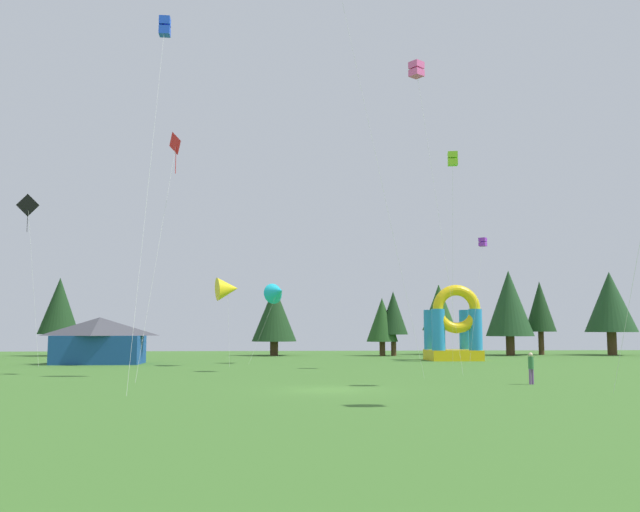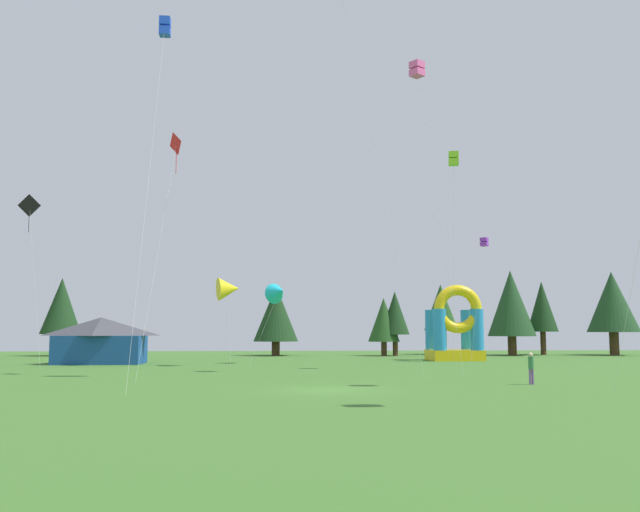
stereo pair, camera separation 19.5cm
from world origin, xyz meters
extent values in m
plane|color=#3D6B28|center=(0.00, 0.00, 0.00)|extent=(120.00, 120.00, 0.00)
cube|color=purple|center=(17.17, 29.68, 10.92)|extent=(0.90, 0.90, 0.36)
cube|color=purple|center=(17.17, 29.68, 11.36)|extent=(0.90, 0.90, 0.36)
cylinder|color=silver|center=(15.92, 28.04, 5.57)|extent=(2.51, 3.29, 11.14)
pyramid|color=red|center=(-9.16, 11.76, 15.16)|extent=(1.04, 1.18, 1.12)
cylinder|color=red|center=(-9.22, 11.71, 14.15)|extent=(0.04, 0.04, 1.97)
cylinder|color=silver|center=(-9.71, 8.44, 7.57)|extent=(0.99, 6.55, 15.14)
cone|color=yellow|center=(-6.35, 22.52, 6.18)|extent=(2.27, 2.31, 1.99)
cylinder|color=silver|center=(-6.20, 22.00, 3.09)|extent=(0.32, 1.06, 6.18)
cylinder|color=silver|center=(3.90, 8.11, 12.32)|extent=(5.01, 0.56, 24.64)
cube|color=#EA599E|center=(7.34, 12.95, 20.98)|extent=(1.15, 1.15, 0.48)
cube|color=#EA599E|center=(7.34, 12.95, 21.57)|extent=(1.15, 1.15, 0.48)
cylinder|color=silver|center=(8.39, 11.54, 10.64)|extent=(2.11, 2.83, 21.28)
pyramid|color=black|center=(-22.80, 23.75, 12.96)|extent=(1.34, 0.38, 1.34)
cylinder|color=black|center=(-22.80, 23.65, 11.88)|extent=(0.04, 0.04, 2.13)
cylinder|color=silver|center=(-21.78, 22.66, 6.47)|extent=(2.07, 2.00, 12.95)
cone|color=#19B7CC|center=(-2.29, 25.67, 6.09)|extent=(2.43, 2.44, 1.97)
cylinder|color=silver|center=(-3.47, 25.04, 3.04)|extent=(2.38, 1.29, 6.09)
cube|color=blue|center=(-9.44, 7.28, 20.98)|extent=(0.67, 0.67, 0.52)
cube|color=blue|center=(-9.44, 7.28, 21.60)|extent=(0.67, 0.67, 0.52)
cylinder|color=silver|center=(-9.29, 2.54, 10.64)|extent=(0.30, 9.50, 21.29)
cube|color=#8CD826|center=(10.86, 16.70, 15.53)|extent=(0.84, 0.84, 0.46)
cube|color=#8CD826|center=(10.86, 16.70, 16.08)|extent=(0.84, 0.84, 0.46)
cylinder|color=silver|center=(11.28, 18.86, 7.90)|extent=(0.85, 4.34, 15.81)
cylinder|color=#724C8C|center=(10.90, 2.60, 0.41)|extent=(0.15, 0.15, 0.81)
cylinder|color=#724C8C|center=(11.05, 2.64, 0.41)|extent=(0.15, 0.15, 0.81)
cylinder|color=#33723F|center=(10.98, 2.62, 1.13)|extent=(0.36, 0.36, 0.64)
sphere|color=beige|center=(10.98, 2.62, 1.56)|extent=(0.22, 0.22, 0.22)
cube|color=yellow|center=(14.36, 30.78, 0.49)|extent=(4.74, 4.42, 0.98)
cylinder|color=#268CD8|center=(12.61, 29.19, 2.88)|extent=(1.24, 1.24, 3.81)
cylinder|color=#268CD8|center=(16.11, 29.19, 2.88)|extent=(1.24, 1.24, 3.81)
cylinder|color=#268CD8|center=(12.61, 32.37, 2.88)|extent=(1.24, 1.24, 3.81)
cylinder|color=#268CD8|center=(16.11, 32.37, 2.88)|extent=(1.24, 1.24, 3.81)
torus|color=yellow|center=(14.36, 29.19, 4.78)|extent=(4.49, 0.99, 4.49)
cube|color=#19478C|center=(-17.32, 26.19, 1.19)|extent=(7.14, 4.21, 2.38)
pyramid|color=#3F3F47|center=(-17.32, 26.19, 3.15)|extent=(7.14, 4.21, 1.54)
cylinder|color=#4C331E|center=(-26.23, 44.40, 1.19)|extent=(0.79, 0.79, 2.38)
cone|color=#193819|center=(-26.23, 44.40, 5.50)|extent=(4.41, 4.41, 6.23)
cylinder|color=#4C331E|center=(-2.44, 43.56, 0.79)|extent=(0.90, 0.90, 1.58)
cone|color=#193819|center=(-2.44, 43.56, 4.68)|extent=(4.99, 4.99, 6.21)
cylinder|color=#4C331E|center=(9.50, 42.12, 0.78)|extent=(0.63, 0.63, 1.56)
cone|color=#234C1E|center=(9.50, 42.12, 3.97)|extent=(3.50, 3.50, 4.84)
cylinder|color=#4C331E|center=(10.76, 42.07, 1.17)|extent=(0.57, 0.57, 2.34)
cone|color=#193819|center=(10.76, 42.07, 4.73)|extent=(3.18, 3.18, 4.79)
cylinder|color=#4C331E|center=(16.87, 45.81, 1.39)|extent=(0.71, 0.71, 2.79)
cone|color=#234C1E|center=(16.87, 45.81, 5.48)|extent=(3.96, 3.96, 5.39)
cylinder|color=#4C331E|center=(24.11, 42.46, 1.07)|extent=(0.96, 0.96, 2.15)
cone|color=#1E4221|center=(24.11, 42.46, 5.86)|extent=(5.34, 5.34, 7.43)
cylinder|color=#4C331E|center=(28.26, 43.85, 1.32)|extent=(0.63, 0.63, 2.64)
cone|color=#193819|center=(28.26, 43.85, 5.54)|extent=(3.50, 3.50, 5.80)
cylinder|color=#4C331E|center=(35.81, 42.14, 1.30)|extent=(1.04, 1.04, 2.60)
cone|color=#1E4221|center=(35.81, 42.14, 6.04)|extent=(5.76, 5.76, 6.89)
camera|label=1|loc=(-2.87, -33.09, 2.90)|focal=38.27mm
camera|label=2|loc=(-2.67, -33.10, 2.90)|focal=38.27mm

